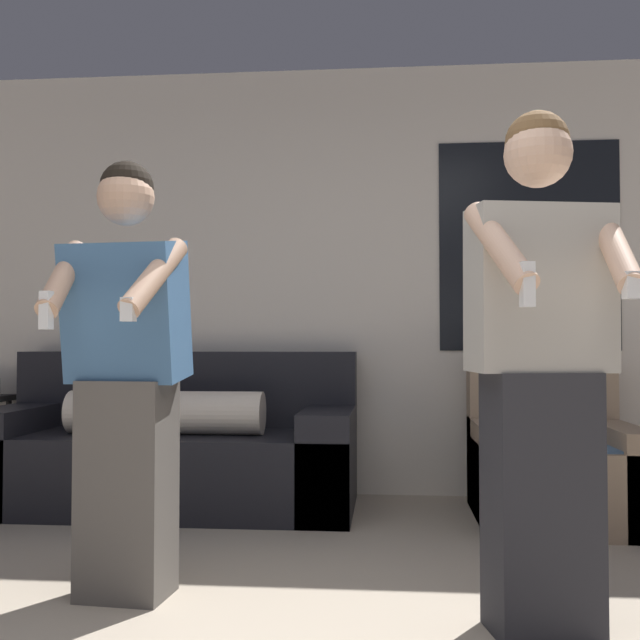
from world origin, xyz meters
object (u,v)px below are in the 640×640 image
object	(u,v)px
person_left	(126,376)
person_right	(540,366)
couch	(173,452)
armchair	(552,464)

from	to	relation	value
person_left	person_right	size ratio (longest dim) A/B	0.95
couch	armchair	size ratio (longest dim) A/B	2.21
armchair	person_right	xyz separation A→B (m)	(-0.38, -1.63, 0.57)
armchair	person_left	world-z (taller)	person_left
person_left	couch	bearing A→B (deg)	99.75
armchair	person_left	bearing A→B (deg)	-142.57
armchair	person_right	world-z (taller)	person_right
person_right	person_left	bearing A→B (deg)	171.68
armchair	person_right	distance (m)	1.77
couch	person_right	xyz separation A→B (m)	(1.74, -1.76, 0.55)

